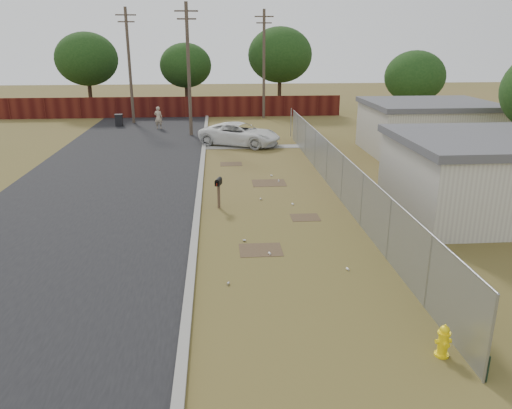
{
  "coord_description": "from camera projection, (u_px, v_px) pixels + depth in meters",
  "views": [
    {
      "loc": [
        -2.13,
        -20.03,
        6.58
      ],
      "look_at": [
        -0.84,
        -3.55,
        1.1
      ],
      "focal_mm": 35.0,
      "sensor_mm": 36.0,
      "label": 1
    }
  ],
  "objects": [
    {
      "name": "horizon_trees",
      "position": [
        251.0,
        64.0,
        42.08
      ],
      "size": [
        33.32,
        31.94,
        7.78
      ],
      "color": "#362518",
      "rests_on": "ground"
    },
    {
      "name": "scattered_litter",
      "position": [
        274.0,
        218.0,
        19.25
      ],
      "size": [
        3.69,
        11.74,
        0.07
      ],
      "color": "silver",
      "rests_on": "ground"
    },
    {
      "name": "fire_hydrant",
      "position": [
        443.0,
        341.0,
        10.8
      ],
      "size": [
        0.35,
        0.35,
        0.78
      ],
      "color": "yellow",
      "rests_on": "ground"
    },
    {
      "name": "houses",
      "position": [
        460.0,
        147.0,
        24.38
      ],
      "size": [
        9.3,
        17.24,
        3.1
      ],
      "color": "beige",
      "rests_on": "ground"
    },
    {
      "name": "chainlink_fence",
      "position": [
        337.0,
        177.0,
        22.13
      ],
      "size": [
        0.1,
        27.06,
        2.02
      ],
      "color": "gray",
      "rests_on": "ground"
    },
    {
      "name": "pickup_truck",
      "position": [
        240.0,
        134.0,
        32.44
      ],
      "size": [
        5.79,
        4.51,
        1.46
      ],
      "primitive_type": "imported",
      "rotation": [
        0.0,
        0.0,
        1.11
      ],
      "color": "white",
      "rests_on": "ground"
    },
    {
      "name": "privacy_fence",
      "position": [
        173.0,
        107.0,
        44.11
      ],
      "size": [
        30.0,
        0.12,
        1.8
      ],
      "primitive_type": "cube",
      "color": "#4C1710",
      "rests_on": "ground"
    },
    {
      "name": "ground",
      "position": [
        269.0,
        202.0,
        21.18
      ],
      "size": [
        120.0,
        120.0,
        0.0
      ],
      "primitive_type": "plane",
      "color": "brown",
      "rests_on": "ground"
    },
    {
      "name": "mailbox",
      "position": [
        218.0,
        184.0,
        20.19
      ],
      "size": [
        0.31,
        0.55,
        1.27
      ],
      "color": "brown",
      "rests_on": "ground"
    },
    {
      "name": "utility_poles",
      "position": [
        196.0,
        65.0,
        38.99
      ],
      "size": [
        12.6,
        8.24,
        9.0
      ],
      "color": "brown",
      "rests_on": "ground"
    },
    {
      "name": "street",
      "position": [
        136.0,
        161.0,
        28.29
      ],
      "size": [
        15.1,
        60.0,
        0.12
      ],
      "color": "black",
      "rests_on": "ground"
    },
    {
      "name": "trash_bin",
      "position": [
        119.0,
        120.0,
        39.7
      ],
      "size": [
        0.67,
        0.68,
        0.95
      ],
      "color": "black",
      "rests_on": "ground"
    },
    {
      "name": "pedestrian",
      "position": [
        158.0,
        118.0,
        38.39
      ],
      "size": [
        0.69,
        0.52,
        1.72
      ],
      "primitive_type": "imported",
      "rotation": [
        0.0,
        0.0,
        2.96
      ],
      "color": "tan",
      "rests_on": "ground"
    }
  ]
}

